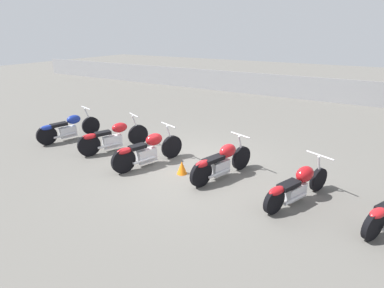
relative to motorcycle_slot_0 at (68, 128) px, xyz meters
The scene contains 8 objects.
ground_plane 4.73m from the motorcycle_slot_0, ahead, with size 60.00×60.00×0.00m, color #5B5954.
fence_back 11.65m from the motorcycle_slot_0, 66.16° to the left, with size 40.00×0.04×1.23m.
motorcycle_slot_0 is the anchor object (origin of this frame).
motorcycle_slot_1 2.02m from the motorcycle_slot_0, ahead, with size 1.07×2.11×1.04m.
motorcycle_slot_2 3.64m from the motorcycle_slot_0, ahead, with size 0.96×2.14×1.04m.
motorcycle_slot_3 5.70m from the motorcycle_slot_0, ahead, with size 0.88×2.03×1.01m.
motorcycle_slot_4 7.60m from the motorcycle_slot_0, ahead, with size 1.05×2.01×0.93m.
traffic_cone_near 4.74m from the motorcycle_slot_0, ahead, with size 0.27×0.27×0.35m.
Camera 1 is at (3.80, -6.40, 3.52)m, focal length 28.00 mm.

